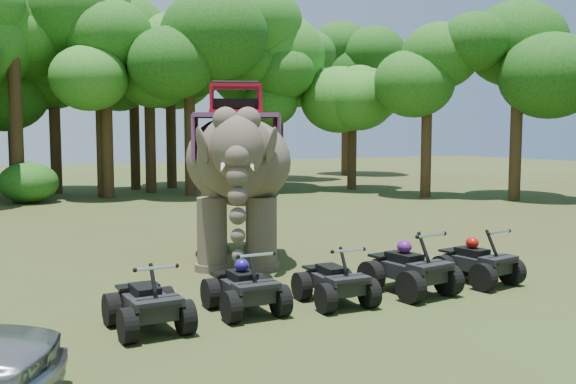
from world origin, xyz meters
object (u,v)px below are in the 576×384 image
atv_0 (147,295)px  atv_1 (245,280)px  atv_3 (410,261)px  atv_2 (335,274)px  elephant (236,171)px  atv_4 (477,255)px

atv_0 → atv_1: atv_1 is taller
atv_1 → atv_3: (3.53, -0.30, 0.06)m
atv_0 → atv_2: bearing=-2.1°
elephant → atv_0: size_ratio=3.40×
atv_0 → atv_3: size_ratio=0.90×
atv_3 → atv_1: bearing=169.1°
atv_0 → atv_2: 3.62m
atv_0 → atv_1: bearing=5.5°
elephant → atv_4: 6.20m
elephant → atv_4: size_ratio=3.30×
atv_0 → atv_1: (1.86, 0.21, 0.00)m
atv_3 → atv_2: bearing=173.3°
elephant → atv_3: bearing=-46.6°
atv_0 → atv_3: (5.39, -0.08, 0.07)m
elephant → atv_2: elephant is taller
atv_4 → atv_0: bearing=171.5°
atv_3 → atv_4: 1.86m
atv_2 → atv_4: size_ratio=0.95×
atv_0 → atv_2: (3.62, -0.06, -0.01)m
atv_0 → atv_4: bearing=-1.7°
atv_2 → atv_4: 3.64m
atv_1 → atv_3: size_ratio=0.90×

